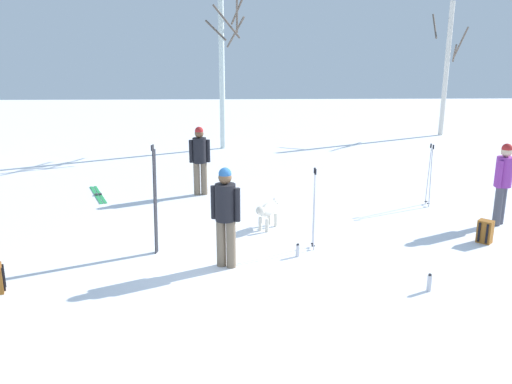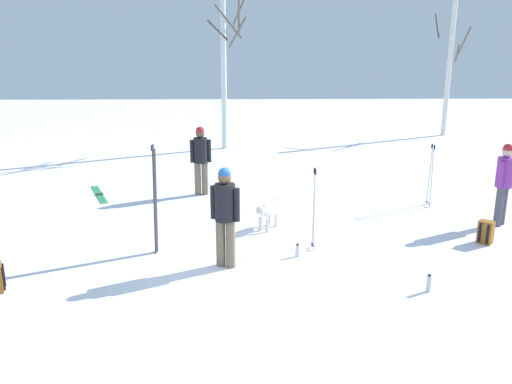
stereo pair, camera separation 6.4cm
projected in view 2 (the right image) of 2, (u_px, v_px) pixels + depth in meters
The scene contains 14 objects.
ground_plane at pixel (270, 276), 8.51m from camera, with size 60.00×60.00×0.00m, color white.
person_0 at pixel (504, 179), 10.72m from camera, with size 0.41×0.38×1.72m.
person_1 at pixel (201, 156), 12.99m from camera, with size 0.52×0.34×1.72m.
person_2 at pixel (225, 211), 8.65m from camera, with size 0.49×0.34×1.72m.
dog at pixel (267, 211), 10.61m from camera, with size 0.50×0.80×0.57m.
ski_pair_planted_0 at pixel (155, 200), 9.30m from camera, with size 0.07×0.25×1.96m.
ski_pair_lying_0 at pixel (99, 194), 13.22m from camera, with size 0.83×1.67×0.05m.
ski_poles_0 at pixel (314, 207), 9.47m from camera, with size 0.07×0.21×1.51m.
ski_poles_1 at pixel (431, 174), 12.09m from camera, with size 0.07×0.26×1.45m.
backpack_1 at pixel (486, 232), 9.91m from camera, with size 0.34×0.35×0.44m.
water_bottle_0 at pixel (429, 283), 7.95m from camera, with size 0.07×0.07×0.28m.
water_bottle_1 at pixel (297, 251), 9.28m from camera, with size 0.07×0.07×0.24m.
birch_tree_2 at pixel (225, 66), 18.53m from camera, with size 1.38×1.50×5.45m.
birch_tree_3 at pixel (449, 68), 21.40m from camera, with size 1.31×1.26×5.36m.
Camera 2 is at (-0.41, -7.83, 3.58)m, focal length 36.89 mm.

